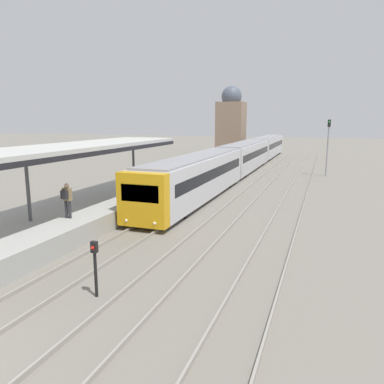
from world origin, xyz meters
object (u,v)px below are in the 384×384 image
person_on_platform (67,198)px  signal_post_near (95,263)px  signal_mast_far (328,141)px  train_near (245,155)px

person_on_platform → signal_post_near: bearing=-45.3°
signal_mast_far → person_on_platform: bearing=-114.3°
person_on_platform → signal_post_near: size_ratio=0.91×
person_on_platform → signal_mast_far: bearing=65.7°
train_near → signal_post_near: train_near is taller
train_near → signal_mast_far: size_ratio=8.92×
person_on_platform → train_near: (2.87, 26.52, -0.22)m
person_on_platform → signal_post_near: 6.74m
signal_post_near → train_near: bearing=93.4°
train_near → signal_post_near: (1.85, -31.28, -0.58)m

